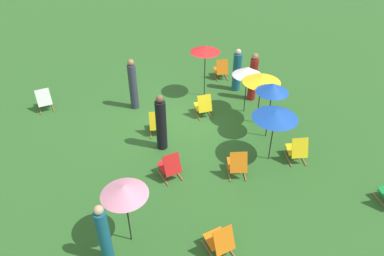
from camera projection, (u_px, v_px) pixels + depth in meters
ground_plane at (180, 121)px, 12.53m from camera, size 40.00×40.00×0.00m
deckchair_0 at (44, 100)px, 12.94m from camera, size 0.57×0.81×0.83m
deckchair_1 at (297, 150)px, 10.65m from camera, size 0.64×0.85×0.83m
deckchair_3 at (220, 241)px, 8.05m from camera, size 0.59×0.82×0.83m
deckchair_4 at (157, 123)px, 11.76m from camera, size 0.63×0.84×0.83m
deckchair_6 at (237, 164)px, 10.14m from camera, size 0.66×0.86×0.83m
deckchair_7 at (221, 70)px, 14.89m from camera, size 0.58×0.82×0.83m
deckchair_8 at (170, 166)px, 10.06m from camera, size 0.59×0.83×0.83m
deckchair_9 at (203, 106)px, 12.62m from camera, size 0.50×0.78×0.83m
umbrella_0 at (248, 71)px, 12.10m from camera, size 1.02×1.02×1.73m
umbrella_1 at (275, 114)px, 9.98m from camera, size 1.28×1.28×1.71m
umbrella_2 at (124, 190)px, 7.59m from camera, size 1.03×1.03×1.74m
umbrella_3 at (205, 49)px, 12.83m from camera, size 1.07×1.07×2.01m
umbrella_4 at (262, 78)px, 11.48m from camera, size 1.23×1.23×1.81m
umbrella_5 at (273, 88)px, 10.78m from camera, size 0.99×0.99×1.93m
person_0 at (253, 78)px, 13.21m from camera, size 0.37×0.37×1.84m
person_1 at (133, 85)px, 12.71m from camera, size 0.39×0.39×1.88m
person_2 at (161, 124)px, 10.84m from camera, size 0.44×0.44×1.85m
person_3 at (104, 235)px, 7.64m from camera, size 0.37×0.37×1.69m
person_4 at (237, 71)px, 13.85m from camera, size 0.41×0.41×1.68m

